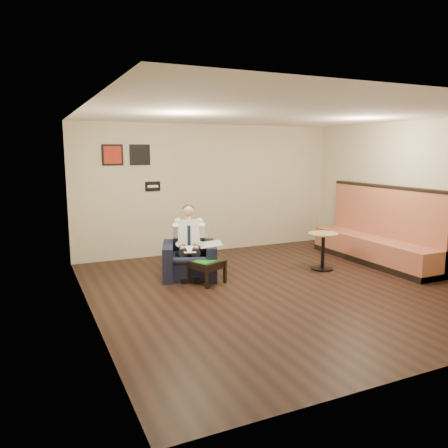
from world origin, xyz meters
name	(u,v)px	position (x,y,z in m)	size (l,w,h in m)	color
ground	(281,288)	(0.00, 0.00, 0.00)	(6.00, 6.00, 0.00)	black
wall_back	(210,189)	(0.00, 3.00, 1.40)	(6.00, 0.02, 2.80)	beige
wall_front	(447,237)	(0.00, -3.00, 1.40)	(6.00, 0.02, 2.80)	beige
wall_left	(88,215)	(-3.00, 0.00, 1.40)	(0.02, 6.00, 2.80)	beige
wall_right	(419,196)	(3.00, 0.00, 1.40)	(0.02, 6.00, 2.80)	beige
ceiling	(285,113)	(0.00, 0.00, 2.80)	(6.00, 6.00, 0.02)	white
seating_sign	(153,186)	(-1.30, 2.98, 1.50)	(0.32, 0.02, 0.20)	black
art_print_left	(113,155)	(-2.10, 2.98, 2.15)	(0.42, 0.03, 0.42)	red
art_print_right	(140,155)	(-1.55, 2.98, 2.15)	(0.42, 0.03, 0.42)	black
armchair	(189,252)	(-1.15, 1.24, 0.45)	(0.92, 0.92, 0.89)	black
seated_man	(189,245)	(-1.18, 1.13, 0.61)	(0.58, 0.88, 1.23)	silver
lap_papers	(189,249)	(-1.22, 1.04, 0.55)	(0.20, 0.29, 0.01)	white
newspaper	(211,244)	(-0.82, 1.02, 0.61)	(0.39, 0.49, 0.01)	silver
side_table	(207,272)	(-1.01, 0.75, 0.20)	(0.49, 0.49, 0.40)	black
green_folder	(206,260)	(-1.03, 0.72, 0.41)	(0.40, 0.28, 0.01)	green
coffee_mug	(209,255)	(-0.91, 0.91, 0.44)	(0.07, 0.07, 0.08)	white
smartphone	(203,258)	(-1.03, 0.89, 0.40)	(0.12, 0.06, 0.01)	black
banquette	(375,225)	(2.59, 0.65, 0.76)	(0.71, 2.98, 1.52)	#B36245
cafe_table	(323,251)	(1.33, 0.65, 0.35)	(0.57, 0.57, 0.70)	tan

